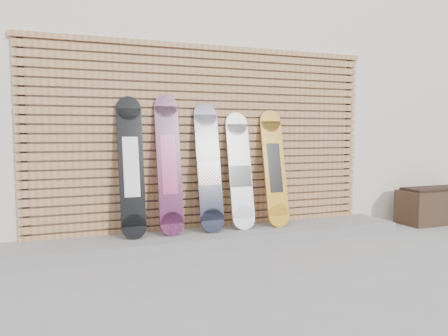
{
  "coord_description": "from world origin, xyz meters",
  "views": [
    {
      "loc": [
        -1.83,
        -4.0,
        1.27
      ],
      "look_at": [
        -0.03,
        0.75,
        0.85
      ],
      "focal_mm": 35.0,
      "sensor_mm": 36.0,
      "label": 1
    }
  ],
  "objects_px": {
    "snowboard_2": "(209,168)",
    "snowboard_3": "(240,171)",
    "snowboard_0": "(131,167)",
    "snowboard_1": "(169,164)",
    "snowboard_4": "(274,168)",
    "planter_box": "(437,205)"
  },
  "relations": [
    {
      "from": "snowboard_0",
      "to": "snowboard_4",
      "type": "height_order",
      "value": "snowboard_0"
    },
    {
      "from": "planter_box",
      "to": "snowboard_0",
      "type": "distance_m",
      "value": 4.26
    },
    {
      "from": "planter_box",
      "to": "snowboard_4",
      "type": "xyz_separation_m",
      "value": [
        -2.47,
        0.18,
        0.58
      ]
    },
    {
      "from": "planter_box",
      "to": "snowboard_2",
      "type": "xyz_separation_m",
      "value": [
        -3.32,
        0.18,
        0.61
      ]
    },
    {
      "from": "snowboard_1",
      "to": "snowboard_4",
      "type": "relative_size",
      "value": 1.11
    },
    {
      "from": "snowboard_0",
      "to": "snowboard_3",
      "type": "xyz_separation_m",
      "value": [
        1.29,
        -0.0,
        -0.09
      ]
    },
    {
      "from": "snowboard_2",
      "to": "snowboard_3",
      "type": "xyz_separation_m",
      "value": [
        0.4,
        0.01,
        -0.05
      ]
    },
    {
      "from": "planter_box",
      "to": "snowboard_2",
      "type": "height_order",
      "value": "snowboard_2"
    },
    {
      "from": "snowboard_2",
      "to": "snowboard_4",
      "type": "distance_m",
      "value": 0.86
    },
    {
      "from": "snowboard_0",
      "to": "snowboard_2",
      "type": "relative_size",
      "value": 1.03
    },
    {
      "from": "snowboard_1",
      "to": "snowboard_4",
      "type": "xyz_separation_m",
      "value": [
        1.32,
        -0.01,
        -0.08
      ]
    },
    {
      "from": "snowboard_0",
      "to": "snowboard_3",
      "type": "height_order",
      "value": "snowboard_0"
    },
    {
      "from": "snowboard_0",
      "to": "snowboard_4",
      "type": "xyz_separation_m",
      "value": [
        1.74,
        -0.01,
        -0.06
      ]
    },
    {
      "from": "planter_box",
      "to": "snowboard_0",
      "type": "height_order",
      "value": "snowboard_0"
    },
    {
      "from": "snowboard_3",
      "to": "snowboard_1",
      "type": "bearing_deg",
      "value": 179.88
    },
    {
      "from": "planter_box",
      "to": "snowboard_3",
      "type": "relative_size",
      "value": 0.8
    },
    {
      "from": "planter_box",
      "to": "snowboard_1",
      "type": "height_order",
      "value": "snowboard_1"
    },
    {
      "from": "planter_box",
      "to": "snowboard_0",
      "type": "bearing_deg",
      "value": 177.41
    },
    {
      "from": "snowboard_0",
      "to": "snowboard_1",
      "type": "height_order",
      "value": "snowboard_1"
    },
    {
      "from": "planter_box",
      "to": "snowboard_2",
      "type": "bearing_deg",
      "value": 176.91
    },
    {
      "from": "snowboard_2",
      "to": "snowboard_4",
      "type": "xyz_separation_m",
      "value": [
        0.86,
        0.0,
        -0.02
      ]
    },
    {
      "from": "planter_box",
      "to": "snowboard_4",
      "type": "relative_size",
      "value": 0.78
    }
  ]
}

